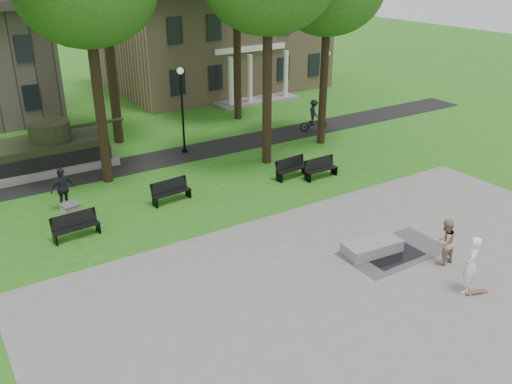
% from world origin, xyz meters
% --- Properties ---
extents(ground, '(120.00, 120.00, 0.00)m').
position_xyz_m(ground, '(0.00, 0.00, 0.00)').
color(ground, '#225F16').
rests_on(ground, ground).
extents(plaza, '(22.00, 16.00, 0.02)m').
position_xyz_m(plaza, '(0.00, -5.00, 0.01)').
color(plaza, gray).
rests_on(plaza, ground).
extents(footpath, '(44.00, 2.60, 0.01)m').
position_xyz_m(footpath, '(0.00, 12.00, 0.01)').
color(footpath, black).
rests_on(footpath, ground).
extents(building_right, '(17.00, 12.00, 8.60)m').
position_xyz_m(building_right, '(10.00, 26.00, 4.34)').
color(building_right, '#9E8460').
rests_on(building_right, ground).
extents(lamp_mid, '(0.36, 0.36, 4.73)m').
position_xyz_m(lamp_mid, '(0.50, 12.30, 2.79)').
color(lamp_mid, black).
rests_on(lamp_mid, ground).
extents(lamp_right, '(0.36, 0.36, 4.73)m').
position_xyz_m(lamp_right, '(10.50, 12.30, 2.79)').
color(lamp_right, black).
rests_on(lamp_right, ground).
extents(tank_monument, '(7.45, 3.40, 2.40)m').
position_xyz_m(tank_monument, '(-6.46, 14.00, 0.86)').
color(tank_monument, gray).
rests_on(tank_monument, ground).
extents(puddle, '(2.20, 1.20, 0.00)m').
position_xyz_m(puddle, '(2.04, -2.22, 0.02)').
color(puddle, black).
rests_on(puddle, plaza).
extents(concrete_block, '(2.29, 1.21, 0.45)m').
position_xyz_m(concrete_block, '(1.51, -1.59, 0.24)').
color(concrete_block, gray).
rests_on(concrete_block, plaza).
extents(skateboard, '(0.80, 0.45, 0.07)m').
position_xyz_m(skateboard, '(2.53, -5.40, 0.06)').
color(skateboard, brown).
rests_on(skateboard, plaza).
extents(skateboarder, '(0.87, 0.79, 2.00)m').
position_xyz_m(skateboarder, '(2.36, -5.12, 1.02)').
color(skateboarder, white).
rests_on(skateboarder, plaza).
extents(friend_watching, '(0.85, 0.66, 1.73)m').
position_xyz_m(friend_watching, '(3.10, -3.51, 0.89)').
color(friend_watching, '#9C8565').
rests_on(friend_watching, plaza).
extents(pedestrian_walker, '(1.22, 0.85, 1.93)m').
position_xyz_m(pedestrian_walker, '(-7.13, 8.39, 0.96)').
color(pedestrian_walker, black).
rests_on(pedestrian_walker, ground).
extents(cyclist, '(1.86, 1.11, 1.99)m').
position_xyz_m(cyclist, '(9.06, 11.58, 0.81)').
color(cyclist, black).
rests_on(cyclist, ground).
extents(park_bench_0, '(1.82, 0.63, 1.00)m').
position_xyz_m(park_bench_0, '(-7.42, 5.57, 0.52)').
color(park_bench_0, black).
rests_on(park_bench_0, ground).
extents(park_bench_1, '(1.84, 0.70, 1.00)m').
position_xyz_m(park_bench_1, '(-2.87, 6.67, 0.52)').
color(park_bench_1, black).
rests_on(park_bench_1, ground).
extents(park_bench_2, '(1.84, 0.70, 1.00)m').
position_xyz_m(park_bench_2, '(3.36, 6.07, 0.52)').
color(park_bench_2, black).
rests_on(park_bench_2, ground).
extents(park_bench_3, '(1.81, 0.56, 1.00)m').
position_xyz_m(park_bench_3, '(4.55, 5.28, 0.52)').
color(park_bench_3, black).
rests_on(park_bench_3, ground).
extents(trash_bin, '(0.78, 0.78, 0.96)m').
position_xyz_m(trash_bin, '(-7.29, 6.70, 0.49)').
color(trash_bin, '#A09484').
rests_on(trash_bin, ground).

